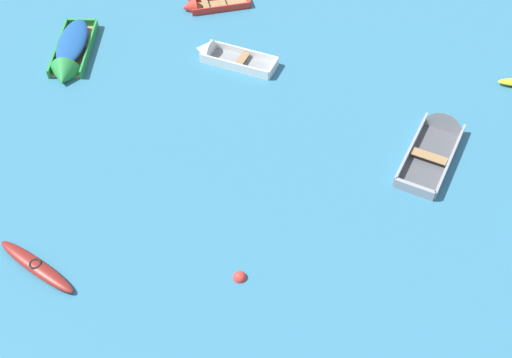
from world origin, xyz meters
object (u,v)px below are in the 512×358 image
at_px(rowboat_grey_midfield_right, 440,134).
at_px(rowboat_red_foreground_center, 202,6).
at_px(kayak_maroon_outer_left, 36,266).
at_px(mooring_buoy_central, 240,278).
at_px(rowboat_green_far_right, 70,56).
at_px(rowboat_white_back_row_left, 220,55).

relative_size(rowboat_grey_midfield_right, rowboat_red_foreground_center, 1.34).
height_order(kayak_maroon_outer_left, mooring_buoy_central, kayak_maroon_outer_left).
height_order(rowboat_green_far_right, rowboat_red_foreground_center, rowboat_green_far_right).
bearing_deg(rowboat_red_foreground_center, mooring_buoy_central, -96.90).
relative_size(rowboat_red_foreground_center, mooring_buoy_central, 7.18).
distance_m(rowboat_grey_midfield_right, kayak_maroon_outer_left, 14.86).
height_order(kayak_maroon_outer_left, rowboat_red_foreground_center, rowboat_red_foreground_center).
distance_m(rowboat_white_back_row_left, rowboat_green_far_right, 6.20).
bearing_deg(rowboat_green_far_right, rowboat_white_back_row_left, -12.52).
height_order(rowboat_grey_midfield_right, rowboat_white_back_row_left, rowboat_grey_midfield_right).
distance_m(rowboat_white_back_row_left, mooring_buoy_central, 10.95).
relative_size(rowboat_white_back_row_left, mooring_buoy_central, 7.91).
distance_m(rowboat_grey_midfield_right, rowboat_white_back_row_left, 9.55).
xyz_separation_m(rowboat_grey_midfield_right, rowboat_green_far_right, (-12.91, 7.99, 0.13)).
height_order(rowboat_grey_midfield_right, rowboat_green_far_right, rowboat_grey_midfield_right).
bearing_deg(rowboat_red_foreground_center, rowboat_green_far_right, -158.00).
relative_size(rowboat_white_back_row_left, rowboat_green_far_right, 0.78).
height_order(rowboat_grey_midfield_right, rowboat_red_foreground_center, rowboat_grey_midfield_right).
bearing_deg(rowboat_green_far_right, rowboat_red_foreground_center, 22.00).
distance_m(rowboat_white_back_row_left, rowboat_red_foreground_center, 3.78).
bearing_deg(mooring_buoy_central, rowboat_white_back_row_left, 80.67).
relative_size(kayak_maroon_outer_left, rowboat_red_foreground_center, 0.91).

